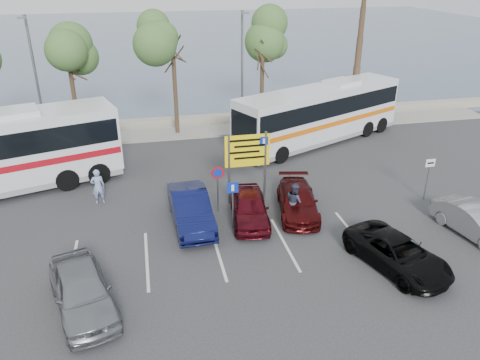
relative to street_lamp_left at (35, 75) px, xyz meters
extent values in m
plane|color=#2F2F32|center=(10.00, -13.52, -4.60)|extent=(120.00, 120.00, 0.00)
cube|color=gray|center=(10.00, 0.48, -4.52)|extent=(44.00, 2.40, 0.15)
cube|color=gray|center=(10.00, 2.48, -4.30)|extent=(48.00, 0.80, 0.60)
plane|color=#465B70|center=(10.00, 46.48, -4.59)|extent=(140.00, 140.00, 0.00)
cylinder|color=#382619|center=(2.00, 0.48, -1.93)|extent=(0.28, 0.28, 5.04)
cylinder|color=#382619|center=(8.50, 0.48, -1.65)|extent=(0.28, 0.28, 5.60)
cylinder|color=#382619|center=(14.50, 0.48, -1.86)|extent=(0.28, 0.28, 5.18)
cylinder|color=#382619|center=(21.50, 0.48, 0.55)|extent=(0.48, 0.48, 10.00)
cylinder|color=slate|center=(0.00, 0.08, -0.45)|extent=(0.16, 0.16, 8.00)
cylinder|color=slate|center=(0.00, -0.37, 3.50)|extent=(0.12, 0.90, 0.12)
cube|color=slate|center=(0.00, -0.87, 3.45)|extent=(0.45, 0.25, 0.12)
cylinder|color=slate|center=(13.00, 0.08, -0.45)|extent=(0.16, 0.16, 8.00)
cylinder|color=slate|center=(13.00, -0.37, 3.50)|extent=(0.12, 0.90, 0.12)
cube|color=slate|center=(13.00, -0.87, 3.45)|extent=(0.45, 0.25, 0.12)
cylinder|color=slate|center=(10.10, -10.32, -2.80)|extent=(0.12, 0.12, 3.60)
cylinder|color=slate|center=(11.90, -10.32, -2.80)|extent=(0.12, 0.12, 3.60)
cube|color=yellow|center=(11.00, -10.32, -1.90)|extent=(2.20, 0.06, 1.60)
cube|color=#0C2699|center=(11.80, -10.36, -1.45)|extent=(0.42, 0.01, 0.42)
cylinder|color=slate|center=(9.40, -11.12, -3.50)|extent=(0.07, 0.07, 2.20)
cylinder|color=#B20C0C|center=(9.40, -11.15, -2.55)|extent=(0.60, 0.03, 0.60)
cylinder|color=slate|center=(9.80, -12.72, -3.50)|extent=(0.07, 0.07, 2.20)
cube|color=#0C2699|center=(9.80, -12.74, -2.60)|extent=(0.50, 0.03, 0.50)
cylinder|color=slate|center=(19.80, -12.02, -3.50)|extent=(0.07, 0.07, 2.20)
cube|color=white|center=(19.80, -12.04, -2.60)|extent=(0.50, 0.03, 0.40)
cube|color=silver|center=(17.50, -3.02, -2.50)|extent=(12.41, 7.64, 3.06)
cube|color=black|center=(17.50, -3.02, -1.95)|extent=(12.20, 7.57, 1.09)
cube|color=orange|center=(17.50, -3.02, -2.99)|extent=(12.31, 7.61, 0.31)
cube|color=gray|center=(17.50, -3.02, -4.03)|extent=(12.29, 7.56, 0.57)
cube|color=silver|center=(17.50, -3.02, -0.84)|extent=(2.58, 2.38, 0.25)
imported|color=gray|center=(3.71, -17.02, -3.83)|extent=(2.99, 4.83, 1.54)
imported|color=#0E1344|center=(8.00, -12.02, -3.83)|extent=(1.84, 4.75, 1.54)
imported|color=#430B0C|center=(13.08, -12.02, -3.97)|extent=(2.59, 4.58, 1.25)
imported|color=#4D0B14|center=(10.68, -12.28, -3.91)|extent=(2.16, 4.24, 1.38)
imported|color=black|center=(15.48, -17.02, -3.97)|extent=(3.31, 4.93, 1.26)
imported|color=gray|center=(20.00, -15.58, -3.92)|extent=(2.18, 4.30, 1.35)
imported|color=#8599C2|center=(3.78, -9.05, -3.68)|extent=(0.72, 0.53, 1.83)
imported|color=#33384D|center=(12.74, -12.52, -3.69)|extent=(0.83, 0.99, 1.81)
camera|label=1|loc=(6.30, -30.68, 6.29)|focal=35.00mm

